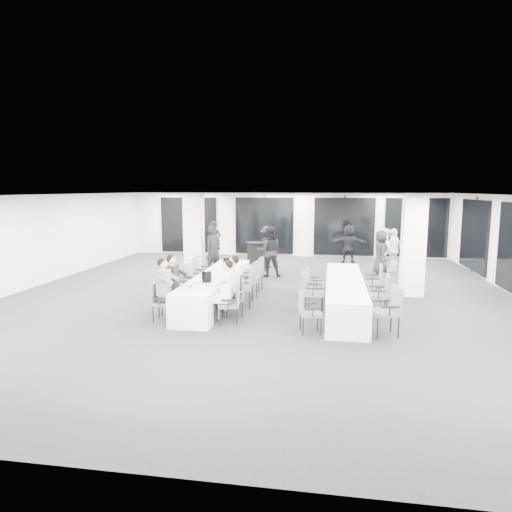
# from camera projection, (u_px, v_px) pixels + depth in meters

# --- Properties ---
(room) EXTENTS (14.04, 16.04, 2.84)m
(room) POSITION_uv_depth(u_px,v_px,m) (295.00, 244.00, 13.34)
(room) COLOR black
(room) RESTS_ON ground
(column_left) EXTENTS (0.60, 0.60, 2.80)m
(column_left) POSITION_uv_depth(u_px,v_px,m) (194.00, 234.00, 15.96)
(column_left) COLOR white
(column_left) RESTS_ON floor
(column_right) EXTENTS (0.60, 0.60, 2.80)m
(column_right) POSITION_uv_depth(u_px,v_px,m) (413.00, 246.00, 12.70)
(column_right) COLOR white
(column_right) RESTS_ON floor
(banquet_table_main) EXTENTS (0.90, 5.00, 0.75)m
(banquet_table_main) POSITION_uv_depth(u_px,v_px,m) (216.00, 288.00, 12.03)
(banquet_table_main) COLOR silver
(banquet_table_main) RESTS_ON floor
(banquet_table_side) EXTENTS (0.90, 5.00, 0.75)m
(banquet_table_side) POSITION_uv_depth(u_px,v_px,m) (345.00, 294.00, 11.33)
(banquet_table_side) COLOR silver
(banquet_table_side) RESTS_ON floor
(cocktail_table) EXTENTS (0.75, 0.75, 1.05)m
(cocktail_table) POSITION_uv_depth(u_px,v_px,m) (256.00, 256.00, 16.68)
(cocktail_table) COLOR black
(cocktail_table) RESTS_ON floor
(chair_main_left_near) EXTENTS (0.44, 0.50, 0.87)m
(chair_main_left_near) POSITION_uv_depth(u_px,v_px,m) (160.00, 299.00, 10.33)
(chair_main_left_near) COLOR #53565B
(chair_main_left_near) RESTS_ON floor
(chair_main_left_second) EXTENTS (0.48, 0.52, 0.88)m
(chair_main_left_second) POSITION_uv_depth(u_px,v_px,m) (169.00, 293.00, 10.89)
(chair_main_left_second) COLOR #53565B
(chair_main_left_second) RESTS_ON floor
(chair_main_left_mid) EXTENTS (0.49, 0.55, 0.95)m
(chair_main_left_mid) POSITION_uv_depth(u_px,v_px,m) (183.00, 282.00, 11.96)
(chair_main_left_mid) COLOR #53565B
(chair_main_left_mid) RESTS_ON floor
(chair_main_left_fourth) EXTENTS (0.54, 0.57, 0.92)m
(chair_main_left_fourth) POSITION_uv_depth(u_px,v_px,m) (191.00, 278.00, 12.64)
(chair_main_left_fourth) COLOR #53565B
(chair_main_left_fourth) RESTS_ON floor
(chair_main_left_far) EXTENTS (0.52, 0.58, 0.98)m
(chair_main_left_far) POSITION_uv_depth(u_px,v_px,m) (201.00, 271.00, 13.57)
(chair_main_left_far) COLOR #53565B
(chair_main_left_far) RESTS_ON floor
(chair_main_right_near) EXTENTS (0.55, 0.58, 0.90)m
(chair_main_right_near) POSITION_uv_depth(u_px,v_px,m) (232.00, 301.00, 10.09)
(chair_main_right_near) COLOR #53565B
(chair_main_right_near) RESTS_ON floor
(chair_main_right_second) EXTENTS (0.51, 0.54, 0.86)m
(chair_main_right_second) POSITION_uv_depth(u_px,v_px,m) (238.00, 295.00, 10.75)
(chair_main_right_second) COLOR #53565B
(chair_main_right_second) RESTS_ON floor
(chair_main_right_mid) EXTENTS (0.62, 0.65, 1.04)m
(chair_main_right_mid) POSITION_uv_depth(u_px,v_px,m) (245.00, 284.00, 11.51)
(chair_main_right_mid) COLOR #53565B
(chair_main_right_mid) RESTS_ON floor
(chair_main_right_fourth) EXTENTS (0.57, 0.62, 1.03)m
(chair_main_right_fourth) POSITION_uv_depth(u_px,v_px,m) (250.00, 278.00, 12.31)
(chair_main_right_fourth) COLOR #53565B
(chair_main_right_fourth) RESTS_ON floor
(chair_main_right_far) EXTENTS (0.53, 0.59, 0.99)m
(chair_main_right_far) POSITION_uv_depth(u_px,v_px,m) (256.00, 272.00, 13.37)
(chair_main_right_far) COLOR #53565B
(chair_main_right_far) RESTS_ON floor
(chair_side_left_near) EXTENTS (0.52, 0.55, 0.87)m
(chair_side_left_near) POSITION_uv_depth(u_px,v_px,m) (307.00, 310.00, 9.43)
(chair_side_left_near) COLOR #53565B
(chair_side_left_near) RESTS_ON floor
(chair_side_left_mid) EXTENTS (0.52, 0.57, 0.99)m
(chair_side_left_mid) POSITION_uv_depth(u_px,v_px,m) (310.00, 289.00, 11.03)
(chair_side_left_mid) COLOR #53565B
(chair_side_left_mid) RESTS_ON floor
(chair_side_left_far) EXTENTS (0.51, 0.55, 0.88)m
(chair_side_left_far) POSITION_uv_depth(u_px,v_px,m) (313.00, 281.00, 12.27)
(chair_side_left_far) COLOR #53565B
(chair_side_left_far) RESTS_ON floor
(chair_side_right_near) EXTENTS (0.61, 0.64, 1.01)m
(chair_side_right_near) POSITION_uv_depth(u_px,v_px,m) (389.00, 308.00, 9.27)
(chair_side_right_near) COLOR #53565B
(chair_side_right_near) RESTS_ON floor
(chair_side_right_mid) EXTENTS (0.49, 0.55, 0.97)m
(chair_side_right_mid) POSITION_uv_depth(u_px,v_px,m) (381.00, 292.00, 10.77)
(chair_side_right_mid) COLOR #53565B
(chair_side_right_mid) RESTS_ON floor
(chair_side_right_far) EXTENTS (0.51, 0.57, 0.98)m
(chair_side_right_far) POSITION_uv_depth(u_px,v_px,m) (375.00, 280.00, 12.21)
(chair_side_right_far) COLOR #53565B
(chair_side_right_far) RESTS_ON floor
(seated_guest_a) EXTENTS (0.50, 0.38, 1.44)m
(seated_guest_a) POSITION_uv_depth(u_px,v_px,m) (166.00, 286.00, 10.25)
(seated_guest_a) COLOR slate
(seated_guest_a) RESTS_ON floor
(seated_guest_b) EXTENTS (0.50, 0.38, 1.44)m
(seated_guest_b) POSITION_uv_depth(u_px,v_px,m) (175.00, 281.00, 10.82)
(seated_guest_b) COLOR black
(seated_guest_b) RESTS_ON floor
(seated_guest_c) EXTENTS (0.50, 0.38, 1.44)m
(seated_guest_c) POSITION_uv_depth(u_px,v_px,m) (224.00, 288.00, 10.06)
(seated_guest_c) COLOR white
(seated_guest_c) RESTS_ON floor
(seated_guest_d) EXTENTS (0.50, 0.38, 1.44)m
(seated_guest_d) POSITION_uv_depth(u_px,v_px,m) (231.00, 282.00, 10.72)
(seated_guest_d) COLOR white
(seated_guest_d) RESTS_ON floor
(standing_guest_a) EXTENTS (0.87, 0.90, 1.93)m
(standing_guest_a) POSITION_uv_depth(u_px,v_px,m) (213.00, 247.00, 15.98)
(standing_guest_a) COLOR black
(standing_guest_a) RESTS_ON floor
(standing_guest_b) EXTENTS (1.04, 0.74, 1.96)m
(standing_guest_b) POSITION_uv_depth(u_px,v_px,m) (269.00, 248.00, 15.50)
(standing_guest_b) COLOR black
(standing_guest_b) RESTS_ON floor
(standing_guest_c) EXTENTS (1.20, 1.26, 1.79)m
(standing_guest_c) POSITION_uv_depth(u_px,v_px,m) (268.00, 244.00, 17.32)
(standing_guest_c) COLOR black
(standing_guest_c) RESTS_ON floor
(standing_guest_d) EXTENTS (1.11, 1.18, 1.77)m
(standing_guest_d) POSITION_uv_depth(u_px,v_px,m) (394.00, 247.00, 16.48)
(standing_guest_d) COLOR white
(standing_guest_d) RESTS_ON floor
(standing_guest_e) EXTENTS (0.60, 0.90, 1.75)m
(standing_guest_e) POSITION_uv_depth(u_px,v_px,m) (381.00, 250.00, 15.90)
(standing_guest_e) COLOR black
(standing_guest_e) RESTS_ON floor
(standing_guest_f) EXTENTS (1.68, 0.83, 1.76)m
(standing_guest_f) POSITION_uv_depth(u_px,v_px,m) (349.00, 241.00, 18.34)
(standing_guest_f) COLOR black
(standing_guest_f) RESTS_ON floor
(standing_guest_g) EXTENTS (0.79, 0.68, 1.91)m
(standing_guest_g) POSITION_uv_depth(u_px,v_px,m) (214.00, 239.00, 18.51)
(standing_guest_g) COLOR black
(standing_guest_g) RESTS_ON floor
(standing_guest_h) EXTENTS (0.74, 0.99, 1.84)m
(standing_guest_h) POSITION_uv_depth(u_px,v_px,m) (385.00, 248.00, 16.00)
(standing_guest_h) COLOR white
(standing_guest_h) RESTS_ON floor
(ice_bucket_near) EXTENTS (0.24, 0.24, 0.27)m
(ice_bucket_near) POSITION_uv_depth(u_px,v_px,m) (207.00, 276.00, 10.96)
(ice_bucket_near) COLOR black
(ice_bucket_near) RESTS_ON banquet_table_main
(ice_bucket_far) EXTENTS (0.21, 0.21, 0.24)m
(ice_bucket_far) POSITION_uv_depth(u_px,v_px,m) (226.00, 261.00, 13.34)
(ice_bucket_far) COLOR black
(ice_bucket_far) RESTS_ON banquet_table_main
(water_bottle_a) EXTENTS (0.07, 0.07, 0.23)m
(water_bottle_a) POSITION_uv_depth(u_px,v_px,m) (191.00, 285.00, 10.10)
(water_bottle_a) COLOR silver
(water_bottle_a) RESTS_ON banquet_table_main
(water_bottle_b) EXTENTS (0.07, 0.07, 0.21)m
(water_bottle_b) POSITION_uv_depth(u_px,v_px,m) (224.00, 267.00, 12.44)
(water_bottle_b) COLOR silver
(water_bottle_b) RESTS_ON banquet_table_main
(water_bottle_c) EXTENTS (0.07, 0.07, 0.21)m
(water_bottle_c) POSITION_uv_depth(u_px,v_px,m) (235.00, 259.00, 13.94)
(water_bottle_c) COLOR silver
(water_bottle_c) RESTS_ON banquet_table_main
(plate_a) EXTENTS (0.22, 0.22, 0.03)m
(plate_a) POSITION_uv_depth(u_px,v_px,m) (197.00, 284.00, 10.68)
(plate_a) COLOR white
(plate_a) RESTS_ON banquet_table_main
(plate_b) EXTENTS (0.21, 0.21, 0.03)m
(plate_b) POSITION_uv_depth(u_px,v_px,m) (207.00, 286.00, 10.50)
(plate_b) COLOR white
(plate_b) RESTS_ON banquet_table_main
(plate_c) EXTENTS (0.21, 0.21, 0.03)m
(plate_c) POSITION_uv_depth(u_px,v_px,m) (214.00, 278.00, 11.45)
(plate_c) COLOR white
(plate_c) RESTS_ON banquet_table_main
(wine_glass) EXTENTS (0.08, 0.08, 0.20)m
(wine_glass) POSITION_uv_depth(u_px,v_px,m) (200.00, 287.00, 9.71)
(wine_glass) COLOR silver
(wine_glass) RESTS_ON banquet_table_main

